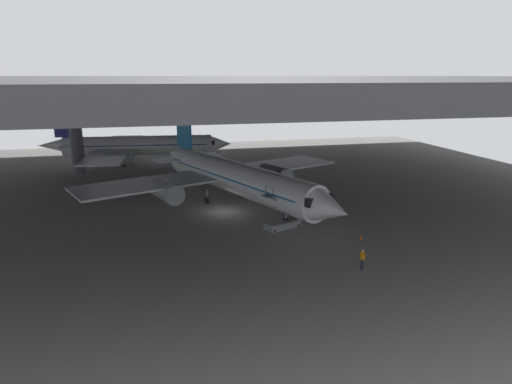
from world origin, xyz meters
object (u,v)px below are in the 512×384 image
(boarding_stairs, at_px, (282,221))
(traffic_cone_orange, at_px, (361,237))
(baggage_tug, at_px, (160,191))
(crew_worker_by_stairs, at_px, (285,210))
(airplane_distant, at_px, (136,146))
(airplane_main, at_px, (233,177))
(crew_worker_near_nose, at_px, (362,258))

(boarding_stairs, height_order, traffic_cone_orange, boarding_stairs)
(traffic_cone_orange, distance_m, baggage_tug, 28.36)
(boarding_stairs, bearing_deg, crew_worker_by_stairs, 67.67)
(crew_worker_by_stairs, xyz_separation_m, airplane_distant, (-16.41, 36.35, 2.30))
(boarding_stairs, height_order, baggage_tug, boarding_stairs)
(crew_worker_by_stairs, relative_size, airplane_distant, 0.05)
(airplane_main, relative_size, crew_worker_by_stairs, 20.59)
(baggage_tug, bearing_deg, airplane_distant, 98.54)
(airplane_distant, height_order, baggage_tug, airplane_distant)
(airplane_main, height_order, boarding_stairs, airplane_main)
(crew_worker_by_stairs, height_order, traffic_cone_orange, crew_worker_by_stairs)
(boarding_stairs, distance_m, baggage_tug, 20.30)
(boarding_stairs, xyz_separation_m, crew_worker_by_stairs, (1.13, 2.76, 0.26))
(airplane_main, distance_m, airplane_distant, 31.67)
(airplane_main, xyz_separation_m, crew_worker_near_nose, (6.65, -21.18, -2.50))
(boarding_stairs, bearing_deg, traffic_cone_orange, -39.38)
(boarding_stairs, xyz_separation_m, crew_worker_near_nose, (3.39, -11.38, 0.25))
(crew_worker_by_stairs, relative_size, traffic_cone_orange, 2.89)
(airplane_distant, relative_size, baggage_tug, 13.53)
(baggage_tug, bearing_deg, crew_worker_by_stairs, -46.49)
(boarding_stairs, relative_size, airplane_distant, 0.14)
(crew_worker_near_nose, xyz_separation_m, baggage_tug, (-15.27, 27.84, -0.45))
(crew_worker_by_stairs, relative_size, baggage_tug, 0.70)
(airplane_distant, distance_m, baggage_tug, 23.06)
(airplane_main, distance_m, crew_worker_near_nose, 22.34)
(boarding_stairs, distance_m, crew_worker_by_stairs, 2.99)
(baggage_tug, bearing_deg, traffic_cone_orange, -49.92)
(airplane_distant, relative_size, traffic_cone_orange, 56.04)
(crew_worker_near_nose, bearing_deg, crew_worker_by_stairs, 99.08)
(crew_worker_by_stairs, bearing_deg, boarding_stairs, -112.33)
(airplane_main, xyz_separation_m, crew_worker_by_stairs, (4.39, -7.04, -2.48))
(traffic_cone_orange, height_order, baggage_tug, baggage_tug)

